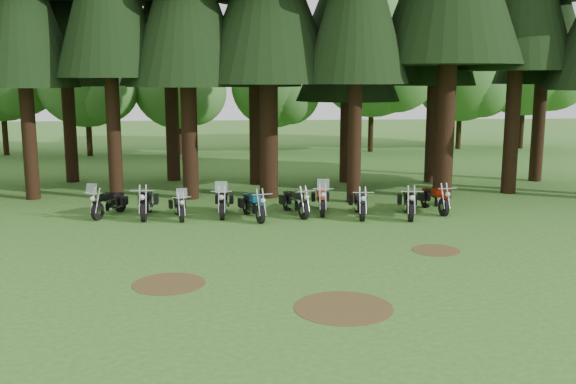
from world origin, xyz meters
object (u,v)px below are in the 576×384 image
Objects in this scene: motorcycle_2 at (179,207)px; motorcycle_8 at (409,203)px; motorcycle_0 at (109,204)px; motorcycle_5 at (295,203)px; motorcycle_1 at (146,203)px; motorcycle_6 at (321,200)px; motorcycle_4 at (253,206)px; motorcycle_3 at (223,202)px; motorcycle_9 at (434,200)px; motorcycle_7 at (360,204)px.

motorcycle_2 reaches higher than motorcycle_8.
motorcycle_2 is at bearing 8.43° from motorcycle_0.
motorcycle_5 is at bearing -178.44° from motorcycle_8.
motorcycle_6 reaches higher than motorcycle_1.
motorcycle_0 is at bearing 153.61° from motorcycle_4.
motorcycle_3 is at bearing 2.42° from motorcycle_2.
motorcycle_1 is at bearing 12.97° from motorcycle_0.
motorcycle_9 is at bearing 1.56° from motorcycle_6.
motorcycle_1 is 1.07× the size of motorcycle_7.
motorcycle_0 is 1.06× the size of motorcycle_2.
motorcycle_6 reaches higher than motorcycle_5.
motorcycle_5 is 0.97× the size of motorcycle_9.
motorcycle_3 is (1.58, 0.41, 0.06)m from motorcycle_2.
motorcycle_2 is 9.52m from motorcycle_9.
motorcycle_7 is (4.95, -0.59, -0.02)m from motorcycle_3.
motorcycle_1 reaches higher than motorcycle_5.
motorcycle_5 is 0.92× the size of motorcycle_8.
motorcycle_5 is at bearing -155.98° from motorcycle_6.
motorcycle_1 is at bearing 153.26° from motorcycle_4.
motorcycle_1 is at bearing 179.67° from motorcycle_7.
motorcycle_1 reaches higher than motorcycle_8.
motorcycle_2 is at bearing -19.65° from motorcycle_1.
motorcycle_3 is 3.65m from motorcycle_6.
motorcycle_1 is 1.09× the size of motorcycle_9.
motorcycle_3 is 4.99m from motorcycle_7.
motorcycle_3 is at bearing -1.15° from motorcycle_1.
motorcycle_3 is (4.17, -0.21, 0.02)m from motorcycle_0.
motorcycle_4 is (5.25, -0.92, 0.01)m from motorcycle_0.
motorcycle_6 is 4.28m from motorcycle_9.
motorcycle_1 is 1.03× the size of motorcycle_8.
motorcycle_1 is at bearing -177.43° from motorcycle_3.
motorcycle_3 reaches higher than motorcycle_1.
motorcycle_8 reaches higher than motorcycle_9.
motorcycle_0 reaches higher than motorcycle_1.
motorcycle_0 is at bearing -175.31° from motorcycle_8.
motorcycle_3 is at bearing 171.94° from motorcycle_9.
motorcycle_2 is 0.91× the size of motorcycle_4.
motorcycle_3 is 1.29m from motorcycle_4.
motorcycle_7 is at bearing 16.83° from motorcycle_0.
motorcycle_0 is at bearing 170.95° from motorcycle_9.
motorcycle_8 is (8.31, -0.38, 0.07)m from motorcycle_2.
motorcycle_3 is at bearing -176.75° from motorcycle_8.
motorcycle_4 is (3.87, -0.70, -0.04)m from motorcycle_1.
motorcycle_1 is 2.79m from motorcycle_3.
motorcycle_4 reaches higher than motorcycle_5.
motorcycle_5 is at bearing 18.52° from motorcycle_0.
motorcycle_3 is 1.02× the size of motorcycle_7.
motorcycle_8 is at bearing -13.42° from motorcycle_6.
motorcycle_6 is at bearing 172.41° from motorcycle_8.
motorcycle_2 is (1.21, -0.40, -0.08)m from motorcycle_1.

